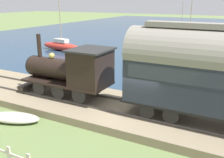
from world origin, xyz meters
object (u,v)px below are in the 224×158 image
object	(u,v)px
steam_locomotive	(73,69)
sailboat_yellow	(189,38)
beached_dinghy	(14,118)
rowboat_mid_harbor	(71,62)
sailboat_red	(62,46)
rowboat_far_out	(152,70)
rowboat_off_pier	(73,71)
sailboat_blue	(181,28)

from	to	relation	value
steam_locomotive	sailboat_yellow	bearing A→B (deg)	-1.86
beached_dinghy	sailboat_yellow	bearing A→B (deg)	-4.15
sailboat_yellow	rowboat_mid_harbor	distance (m)	20.19
steam_locomotive	sailboat_red	world-z (taller)	sailboat_red
rowboat_far_out	rowboat_off_pier	distance (m)	6.80
sailboat_red	sailboat_blue	distance (m)	29.04
sailboat_yellow	rowboat_far_out	world-z (taller)	sailboat_yellow
sailboat_yellow	rowboat_mid_harbor	bearing A→B (deg)	165.17
sailboat_yellow	sailboat_red	bearing A→B (deg)	143.13
sailboat_red	rowboat_off_pier	distance (m)	11.08
rowboat_mid_harbor	beached_dinghy	world-z (taller)	beached_dinghy
beached_dinghy	sailboat_red	bearing A→B (deg)	31.53
sailboat_blue	rowboat_mid_harbor	world-z (taller)	sailboat_blue
rowboat_far_out	sailboat_yellow	bearing A→B (deg)	23.82
steam_locomotive	sailboat_red	bearing A→B (deg)	41.04
sailboat_blue	rowboat_off_pier	size ratio (longest dim) A/B	2.16
rowboat_far_out	rowboat_off_pier	world-z (taller)	rowboat_off_pier
rowboat_far_out	beached_dinghy	distance (m)	12.73
rowboat_mid_harbor	beached_dinghy	xyz separation A→B (m)	(-11.54, -4.98, 0.03)
sailboat_red	rowboat_mid_harbor	bearing A→B (deg)	-128.92
steam_locomotive	rowboat_mid_harbor	distance (m)	10.45
rowboat_off_pier	sailboat_yellow	bearing A→B (deg)	38.95
sailboat_yellow	sailboat_blue	world-z (taller)	sailboat_yellow
steam_locomotive	rowboat_mid_harbor	bearing A→B (deg)	37.96
rowboat_far_out	beached_dinghy	size ratio (longest dim) A/B	0.69
sailboat_yellow	sailboat_red	world-z (taller)	sailboat_yellow
rowboat_mid_harbor	rowboat_far_out	distance (m)	8.12
rowboat_off_pier	sailboat_red	bearing A→B (deg)	95.40
steam_locomotive	sailboat_blue	distance (m)	41.59
sailboat_yellow	rowboat_off_pier	bearing A→B (deg)	173.13
rowboat_off_pier	beached_dinghy	distance (m)	9.26
sailboat_yellow	rowboat_off_pier	world-z (taller)	sailboat_yellow
sailboat_red	beached_dinghy	xyz separation A→B (m)	(-16.88, -10.36, -0.35)
sailboat_blue	sailboat_yellow	bearing A→B (deg)	-134.21
sailboat_yellow	beached_dinghy	size ratio (longest dim) A/B	2.86
beached_dinghy	rowboat_mid_harbor	bearing A→B (deg)	23.33
steam_locomotive	sailboat_yellow	size ratio (longest dim) A/B	0.69
rowboat_off_pier	beached_dinghy	xyz separation A→B (m)	(-8.85, -2.72, -0.03)
sailboat_yellow	rowboat_mid_harbor	world-z (taller)	sailboat_yellow
steam_locomotive	beached_dinghy	distance (m)	4.18
sailboat_red	rowboat_mid_harbor	world-z (taller)	sailboat_red
sailboat_yellow	sailboat_red	size ratio (longest dim) A/B	1.25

